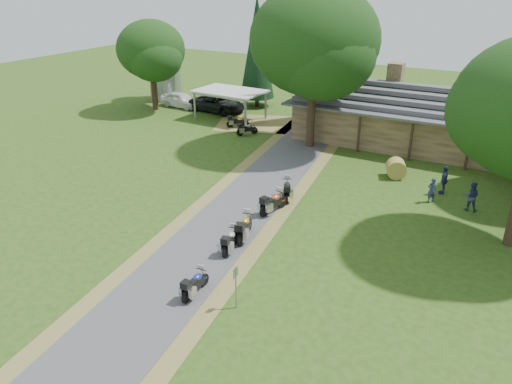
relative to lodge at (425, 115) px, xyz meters
The scene contains 23 objects.
ground 24.86m from the lodge, 104.04° to the right, with size 120.00×120.00×0.00m, color #2B4A14.
driveway 21.17m from the lodge, 108.00° to the right, with size 46.00×46.00×0.00m, color #414143.
lodge is the anchor object (origin of this frame).
silo 28.68m from the lodge, behind, with size 3.51×3.51×7.13m, color gray.
carport 17.93m from the lodge, behind, with size 6.38×4.25×2.76m, color silver, non-canonical shape.
car_white_sedan 24.88m from the lodge, behind, with size 5.89×2.49×1.96m, color white.
car_dark_suv 20.49m from the lodge, behind, with size 6.40×2.72×2.45m, color black.
motorcycle_row_a 26.64m from the lodge, 98.95° to the right, with size 1.76×0.57×1.20m, color #1B2F98, non-canonical shape.
motorcycle_row_b 22.85m from the lodge, 102.14° to the right, with size 1.82×0.59×1.24m, color #B7BABF, non-canonical shape.
motorcycle_row_c 21.44m from the lodge, 103.00° to the right, with size 2.08×0.68×1.43m, color #BF871B, non-canonical shape.
motorcycle_row_d 18.07m from the lodge, 105.81° to the right, with size 2.03×0.66×1.39m, color #D34927, non-canonical shape.
motorcycle_row_e 16.06m from the lodge, 108.40° to the right, with size 1.95×0.64×1.34m, color black, non-canonical shape.
motorcycle_carport_a 16.20m from the lodge, 168.45° to the right, with size 1.81×0.59×1.24m, color gold, non-canonical shape.
motorcycle_carport_b 14.79m from the lodge, 160.79° to the right, with size 1.77×0.58×1.21m, color gray, non-canonical shape.
person_a 11.77m from the lodge, 75.38° to the right, with size 0.53×0.38×1.86m, color navy.
person_b 12.61m from the lodge, 65.38° to the right, with size 0.60×0.43×2.12m, color navy.
person_c 10.27m from the lodge, 70.72° to the right, with size 0.63×0.45×2.20m, color navy.
hay_bale 8.51m from the lodge, 90.05° to the right, with size 1.31×1.31×1.20m, color olive.
sign_post 26.35m from the lodge, 94.50° to the right, with size 0.36×0.06×2.01m, color gray, non-canonical shape.
oak_lodge_left 10.26m from the lodge, 147.69° to the right, with size 9.82×9.82×13.50m, color black, non-canonical shape.
oak_silo 26.70m from the lodge, behind, with size 6.74×6.74×9.74m, color black, non-canonical shape.
cedar_near 11.62m from the lodge, 165.18° to the left, with size 4.24×4.24×15.70m, color black.
cedar_far 18.94m from the lodge, 165.62° to the left, with size 3.59×3.59×11.08m, color black.
Camera 1 is at (13.09, -16.99, 13.05)m, focal length 35.00 mm.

